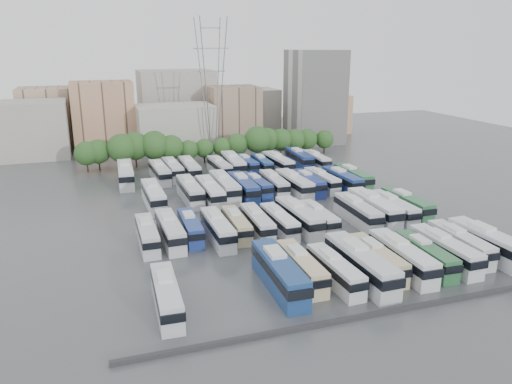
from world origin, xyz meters
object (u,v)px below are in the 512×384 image
object	(u,v)px
bus_r1_s11	(374,208)
bus_r1_s2	(190,227)
bus_r1_s1	(170,230)
bus_r0_s5	(301,267)
bus_r1_s8	(318,217)
bus_r3_s12	(299,158)
bus_r3_s3	(173,169)
bus_r2_s5	(224,187)
bus_r2_s12	(342,180)
bus_r3_s0	(126,174)
bus_r3_s9	(262,164)
bus_r1_s7	(299,217)
bus_r1_s4	(236,224)
bus_r0_s7	(361,264)
bus_r3_s6	(219,167)
bus_r2_s7	(257,185)
bus_r0_s10	(425,255)
bus_r2_s8	(274,184)
bus_r1_s13	(406,204)
bus_r3_s4	(189,168)
bus_r3_s13	(316,160)
bus_r2_s1	(153,196)
bus_r3_s7	(233,164)
bus_r0_s6	(335,270)
bus_r2_s6	(243,187)
bus_r1_s3	(218,228)
bus_r0_s9	(402,257)
bus_r1_s5	(257,222)
bus_r0_s12	(460,243)
bus_r1_s10	(357,212)
bus_r2_s11	(322,180)
bus_r1_s6	(279,221)
bus_r1_s12	(393,208)
bus_r2_s10	(308,182)
bus_r2_s4	(210,192)
bus_r0_s8	(377,259)
bus_r2_s3	(190,191)
bus_r3_s10	(278,163)
bus_r2_s9	(294,184)
bus_r0_s11	(444,250)

from	to	relation	value
bus_r1_s11	bus_r1_s2	bearing A→B (deg)	178.01
bus_r1_s11	bus_r1_s1	bearing A→B (deg)	179.77
bus_r0_s5	bus_r1_s8	xyz separation A→B (m)	(9.86, 15.96, -0.11)
bus_r3_s12	bus_r3_s3	bearing A→B (deg)	-176.29
bus_r1_s1	bus_r2_s5	world-z (taller)	bus_r2_s5
bus_r2_s12	bus_r3_s0	size ratio (longest dim) A/B	0.91
bus_r1_s2	bus_r3_s9	bearing A→B (deg)	57.76
bus_r1_s7	bus_r1_s4	bearing A→B (deg)	174.27
bus_r0_s7	bus_r3_s6	bearing A→B (deg)	93.13
bus_r2_s7	bus_r0_s10	bearing A→B (deg)	-77.97
bus_r1_s4	bus_r2_s12	xyz separation A→B (m)	(26.55, 16.74, 0.26)
bus_r2_s8	bus_r1_s13	bearing A→B (deg)	-46.63
bus_r3_s4	bus_r3_s13	distance (m)	29.60
bus_r2_s1	bus_r3_s7	distance (m)	27.23
bus_r1_s13	bus_r0_s6	bearing A→B (deg)	-141.47
bus_r2_s1	bus_r2_s6	xyz separation A→B (m)	(16.57, 0.08, 0.00)
bus_r3_s12	bus_r1_s3	bearing A→B (deg)	-124.88
bus_r3_s4	bus_r0_s9	bearing A→B (deg)	-73.14
bus_r1_s5	bus_r3_s13	xyz separation A→B (m)	(26.39, 35.41, -0.01)
bus_r2_s5	bus_r2_s8	world-z (taller)	bus_r2_s5
bus_r0_s12	bus_r1_s10	xyz separation A→B (m)	(-6.63, 15.90, 0.10)
bus_r1_s1	bus_r1_s4	distance (m)	9.91
bus_r3_s0	bus_r3_s12	distance (m)	39.72
bus_r0_s9	bus_r1_s3	xyz separation A→B (m)	(-19.52, 17.30, -0.08)
bus_r1_s13	bus_r2_s11	distance (m)	19.77
bus_r0_s12	bus_r3_s3	bearing A→B (deg)	121.57
bus_r3_s0	bus_r3_s6	distance (m)	19.99
bus_r1_s6	bus_r0_s6	bearing A→B (deg)	-90.73
bus_r1_s12	bus_r1_s11	bearing A→B (deg)	171.20
bus_r1_s7	bus_r1_s3	bearing A→B (deg)	-179.10
bus_r0_s5	bus_r2_s10	xyz separation A→B (m)	(16.47, 34.63, 0.02)
bus_r1_s5	bus_r3_s4	xyz separation A→B (m)	(-3.21, 36.03, 0.18)
bus_r2_s4	bus_r1_s3	bearing A→B (deg)	-99.74
bus_r0_s7	bus_r1_s3	size ratio (longest dim) A/B	1.14
bus_r0_s8	bus_r3_s7	distance (m)	54.07
bus_r2_s11	bus_r2_s7	bearing A→B (deg)	174.69
bus_r0_s6	bus_r2_s3	world-z (taller)	bus_r2_s3
bus_r1_s11	bus_r2_s8	bearing A→B (deg)	118.31
bus_r1_s8	bus_r3_s12	world-z (taller)	bus_r3_s12
bus_r2_s1	bus_r0_s5	bearing A→B (deg)	-70.14
bus_r1_s1	bus_r3_s10	distance (m)	45.37
bus_r1_s2	bus_r2_s8	xyz separation A→B (m)	(19.87, 17.92, 0.16)
bus_r0_s5	bus_r2_s6	world-z (taller)	bus_r2_s6
bus_r1_s2	bus_r2_s1	world-z (taller)	bus_r2_s1
bus_r0_s12	bus_r2_s3	size ratio (longest dim) A/B	0.92
bus_r0_s5	bus_r2_s11	size ratio (longest dim) A/B	1.00
bus_r2_s12	bus_r0_s9	bearing A→B (deg)	-107.88
bus_r2_s9	bus_r0_s11	bearing A→B (deg)	-81.02
bus_r0_s12	bus_r3_s10	size ratio (longest dim) A/B	0.92
bus_r2_s5	bus_r2_s10	distance (m)	16.48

